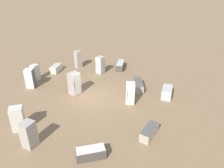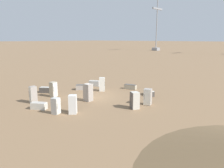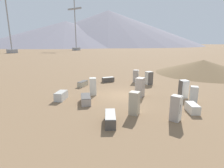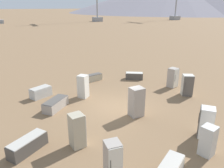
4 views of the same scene
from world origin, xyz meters
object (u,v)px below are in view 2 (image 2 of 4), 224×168
(power_pylon_3, at_px, (156,35))
(discarded_fridge_2, at_px, (48,90))
(discarded_fridge_5, at_px, (102,84))
(discarded_fridge_4, at_px, (149,93))
(discarded_fridge_13, at_px, (130,87))
(discarded_fridge_6, at_px, (84,87))
(discarded_fridge_7, at_px, (88,92))
(discarded_fridge_3, at_px, (33,95))
(discarded_fridge_10, at_px, (39,106))
(discarded_fridge_12, at_px, (56,106))
(discarded_fridge_1, at_px, (148,97))
(discarded_fridge_8, at_px, (135,100))
(discarded_fridge_0, at_px, (53,89))
(discarded_fridge_11, at_px, (73,104))
(discarded_fridge_9, at_px, (95,83))

(power_pylon_3, height_order, discarded_fridge_2, power_pylon_3)
(discarded_fridge_5, bearing_deg, power_pylon_3, 165.19)
(discarded_fridge_4, bearing_deg, discarded_fridge_13, 102.97)
(power_pylon_3, bearing_deg, discarded_fridge_6, -155.24)
(discarded_fridge_7, bearing_deg, discarded_fridge_4, 57.13)
(discarded_fridge_3, bearing_deg, discarded_fridge_10, 168.35)
(discarded_fridge_12, bearing_deg, discarded_fridge_1, 133.42)
(discarded_fridge_4, relative_size, discarded_fridge_10, 1.05)
(discarded_fridge_5, bearing_deg, discarded_fridge_3, -52.49)
(discarded_fridge_6, height_order, discarded_fridge_8, discarded_fridge_8)
(discarded_fridge_0, xyz_separation_m, discarded_fridge_1, (4.41, -9.55, -0.04))
(discarded_fridge_11, relative_size, discarded_fridge_13, 0.98)
(discarded_fridge_8, xyz_separation_m, discarded_fridge_10, (-5.98, 6.57, -0.48))
(discarded_fridge_5, height_order, discarded_fridge_9, discarded_fridge_5)
(discarded_fridge_8, distance_m, discarded_fridge_11, 5.68)
(discarded_fridge_13, bearing_deg, discarded_fridge_10, 161.23)
(discarded_fridge_1, distance_m, discarded_fridge_12, 8.81)
(discarded_fridge_5, bearing_deg, discarded_fridge_1, 39.94)
(discarded_fridge_1, distance_m, discarded_fridge_4, 3.64)
(discarded_fridge_10, bearing_deg, discarded_fridge_5, -26.67)
(discarded_fridge_8, bearing_deg, discarded_fridge_12, 83.91)
(discarded_fridge_0, distance_m, discarded_fridge_13, 9.72)
(discarded_fridge_6, bearing_deg, discarded_fridge_11, -1.06)
(power_pylon_3, bearing_deg, discarded_fridge_7, -153.80)
(discarded_fridge_9, bearing_deg, discarded_fridge_13, -95.62)
(discarded_fridge_6, xyz_separation_m, discarded_fridge_12, (-7.70, -5.11, 0.39))
(discarded_fridge_6, distance_m, discarded_fridge_8, 9.60)
(discarded_fridge_2, height_order, discarded_fridge_10, discarded_fridge_2)
(discarded_fridge_0, bearing_deg, discarded_fridge_9, 178.01)
(discarded_fridge_6, xyz_separation_m, discarded_fridge_10, (-7.98, -2.81, -0.01))
(discarded_fridge_1, relative_size, discarded_fridge_8, 1.01)
(discarded_fridge_0, height_order, discarded_fridge_12, discarded_fridge_0)
(discarded_fridge_1, bearing_deg, discarded_fridge_12, 41.31)
(discarded_fridge_9, xyz_separation_m, discarded_fridge_13, (1.76, -4.83, -0.07))
(power_pylon_3, bearing_deg, discarded_fridge_1, -150.32)
(discarded_fridge_7, bearing_deg, discarded_fridge_2, -174.94)
(discarded_fridge_8, relative_size, discarded_fridge_11, 0.96)
(discarded_fridge_10, bearing_deg, discarded_fridge_2, 20.45)
(discarded_fridge_5, xyz_separation_m, discarded_fridge_12, (-8.74, -2.84, -0.13))
(discarded_fridge_1, xyz_separation_m, discarded_fridge_4, (3.14, 1.78, -0.49))
(discarded_fridge_0, bearing_deg, discarded_fridge_4, 127.13)
(discarded_fridge_0, height_order, discarded_fridge_3, discarded_fridge_3)
(discarded_fridge_4, relative_size, discarded_fridge_12, 1.15)
(discarded_fridge_4, bearing_deg, discarded_fridge_5, 141.15)
(discarded_fridge_3, height_order, discarded_fridge_11, discarded_fridge_3)
(power_pylon_3, height_order, discarded_fridge_5, power_pylon_3)
(discarded_fridge_7, height_order, discarded_fridge_11, discarded_fridge_7)
(discarded_fridge_8, height_order, discarded_fridge_11, discarded_fridge_11)
(discarded_fridge_4, xyz_separation_m, discarded_fridge_12, (-10.71, 2.73, 0.41))
(power_pylon_3, bearing_deg, discarded_fridge_2, -157.30)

